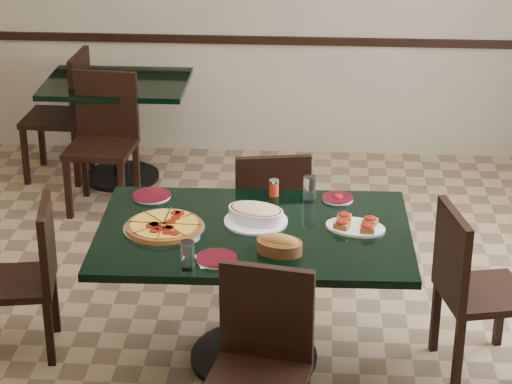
# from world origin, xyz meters

# --- Properties ---
(floor) EXTENTS (5.50, 5.50, 0.00)m
(floor) POSITION_xyz_m (0.00, 0.00, 0.00)
(floor) COLOR #8D7351
(floor) RESTS_ON ground
(room_shell) EXTENTS (5.50, 5.50, 5.50)m
(room_shell) POSITION_xyz_m (1.02, 1.73, 1.17)
(room_shell) COLOR white
(room_shell) RESTS_ON floor
(main_table) EXTENTS (1.56, 1.02, 0.75)m
(main_table) POSITION_xyz_m (0.15, -0.20, 0.57)
(main_table) COLOR black
(main_table) RESTS_ON floor
(back_table) EXTENTS (1.01, 0.74, 0.75)m
(back_table) POSITION_xyz_m (-0.99, 2.13, 0.52)
(back_table) COLOR black
(back_table) RESTS_ON floor
(chair_far) EXTENTS (0.48, 0.48, 0.89)m
(chair_far) POSITION_xyz_m (0.20, 0.52, 0.50)
(chair_far) COLOR black
(chair_far) RESTS_ON floor
(chair_near) EXTENTS (0.49, 0.49, 0.90)m
(chair_near) POSITION_xyz_m (0.23, -0.95, 0.50)
(chair_near) COLOR black
(chair_near) RESTS_ON floor
(chair_right) EXTENTS (0.49, 0.49, 0.88)m
(chair_right) POSITION_xyz_m (1.22, -0.20, 0.49)
(chair_right) COLOR black
(chair_right) RESTS_ON floor
(chair_left) EXTENTS (0.45, 0.45, 0.83)m
(chair_left) POSITION_xyz_m (-1.00, -0.17, 0.46)
(chair_left) COLOR black
(chair_left) RESTS_ON floor
(back_chair_near) EXTENTS (0.47, 0.47, 0.93)m
(back_chair_near) POSITION_xyz_m (-1.00, 1.68, 0.52)
(back_chair_near) COLOR black
(back_chair_near) RESTS_ON floor
(back_chair_left) EXTENTS (0.46, 0.46, 0.94)m
(back_chair_left) POSITION_xyz_m (-1.37, 2.15, 0.53)
(back_chair_left) COLOR black
(back_chair_left) RESTS_ON floor
(pepperoni_pizza) EXTENTS (0.40, 0.40, 0.04)m
(pepperoni_pizza) POSITION_xyz_m (-0.29, -0.23, 0.77)
(pepperoni_pizza) COLOR silver
(pepperoni_pizza) RESTS_ON main_table
(lasagna_casserole) EXTENTS (0.33, 0.32, 0.09)m
(lasagna_casserole) POSITION_xyz_m (0.15, -0.11, 0.80)
(lasagna_casserole) COLOR white
(lasagna_casserole) RESTS_ON main_table
(bread_basket) EXTENTS (0.25, 0.21, 0.09)m
(bread_basket) POSITION_xyz_m (0.28, -0.43, 0.79)
(bread_basket) COLOR brown
(bread_basket) RESTS_ON main_table
(bruschetta_platter) EXTENTS (0.35, 0.28, 0.05)m
(bruschetta_platter) POSITION_xyz_m (0.65, -0.16, 0.77)
(bruschetta_platter) COLOR white
(bruschetta_platter) RESTS_ON main_table
(side_plate_near) EXTENTS (0.19, 0.19, 0.02)m
(side_plate_near) POSITION_xyz_m (-0.00, -0.53, 0.76)
(side_plate_near) COLOR white
(side_plate_near) RESTS_ON main_table
(side_plate_far_r) EXTENTS (0.16, 0.16, 0.03)m
(side_plate_far_r) POSITION_xyz_m (0.56, 0.19, 0.76)
(side_plate_far_r) COLOR white
(side_plate_far_r) RESTS_ON main_table
(side_plate_far_l) EXTENTS (0.20, 0.20, 0.02)m
(side_plate_far_l) POSITION_xyz_m (-0.42, 0.15, 0.76)
(side_plate_far_l) COLOR white
(side_plate_far_l) RESTS_ON main_table
(napkin_setting) EXTENTS (0.17, 0.17, 0.01)m
(napkin_setting) POSITION_xyz_m (-0.02, -0.54, 0.75)
(napkin_setting) COLOR white
(napkin_setting) RESTS_ON main_table
(water_glass_a) EXTENTS (0.07, 0.07, 0.14)m
(water_glass_a) POSITION_xyz_m (0.41, 0.15, 0.82)
(water_glass_a) COLOR white
(water_glass_a) RESTS_ON main_table
(water_glass_b) EXTENTS (0.06, 0.06, 0.14)m
(water_glass_b) POSITION_xyz_m (-0.12, -0.62, 0.82)
(water_glass_b) COLOR white
(water_glass_b) RESTS_ON main_table
(pepper_shaker) EXTENTS (0.05, 0.05, 0.09)m
(pepper_shaker) POSITION_xyz_m (0.23, 0.22, 0.80)
(pepper_shaker) COLOR red
(pepper_shaker) RESTS_ON main_table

